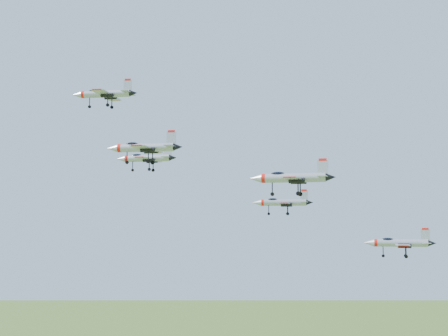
# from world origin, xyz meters

# --- Properties ---
(jet_lead) EXTENTS (13.01, 10.67, 3.49)m
(jet_lead) POSITION_xyz_m (-25.01, 13.67, 153.60)
(jet_lead) COLOR #A9AEB6
(jet_left_high) EXTENTS (10.97, 9.06, 2.93)m
(jet_left_high) POSITION_xyz_m (-13.90, 4.77, 140.17)
(jet_left_high) COLOR #A9AEB6
(jet_right_high) EXTENTS (10.67, 8.77, 2.86)m
(jet_right_high) POSITION_xyz_m (-7.47, -17.72, 139.33)
(jet_right_high) COLOR #A9AEB6
(jet_left_low) EXTENTS (10.47, 8.61, 2.80)m
(jet_left_low) POSITION_xyz_m (9.26, 8.81, 132.53)
(jet_left_low) COLOR #A9AEB6
(jet_right_low) EXTENTS (12.03, 9.98, 3.21)m
(jet_right_low) POSITION_xyz_m (12.12, -12.98, 135.33)
(jet_right_low) COLOR #A9AEB6
(jet_trail) EXTENTS (10.69, 8.84, 2.86)m
(jet_trail) POSITION_xyz_m (27.58, -0.69, 126.08)
(jet_trail) COLOR #A9AEB6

